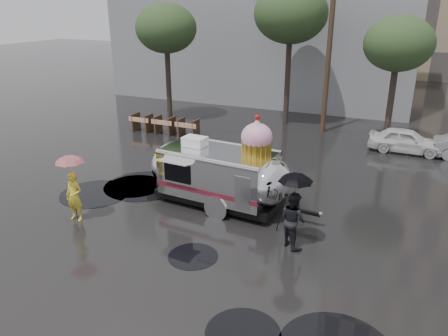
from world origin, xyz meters
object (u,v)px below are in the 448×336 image
at_px(airstream_trailer, 221,172).
at_px(person_left, 74,197).
at_px(tripod, 286,209).
at_px(person_right, 293,220).

distance_m(airstream_trailer, person_left, 5.09).
bearing_deg(person_left, tripod, 15.95).
distance_m(person_left, tripod, 7.07).
height_order(person_left, tripod, person_left).
bearing_deg(airstream_trailer, person_left, -138.03).
xyz_separation_m(person_left, person_right, (7.21, 1.29, 0.03)).
bearing_deg(tripod, airstream_trailer, 162.33).
xyz_separation_m(airstream_trailer, tripod, (2.71, -0.96, -0.51)).
bearing_deg(person_left, person_right, 8.63).
bearing_deg(airstream_trailer, tripod, -14.73).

